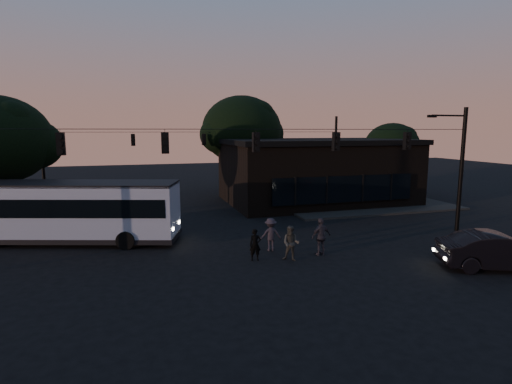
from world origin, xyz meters
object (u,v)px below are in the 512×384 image
object	(u,v)px
car	(498,251)
pedestrian_a	(255,245)
bus	(68,209)
pedestrian_d	(271,234)
pedestrian_b	(291,243)
pedestrian_c	(321,237)
building	(316,171)

from	to	relation	value
car	pedestrian_a	distance (m)	10.90
bus	pedestrian_d	distance (m)	11.23
bus	pedestrian_d	world-z (taller)	bus
car	pedestrian_b	size ratio (longest dim) A/B	2.99
bus	pedestrian_b	bearing A→B (deg)	-14.17
pedestrian_c	pedestrian_d	xyz separation A→B (m)	(-2.15, 1.42, -0.09)
pedestrian_b	pedestrian_c	bearing A→B (deg)	45.89
pedestrian_d	pedestrian_b	bearing A→B (deg)	109.83
building	pedestrian_d	size ratio (longest dim) A/B	9.04
pedestrian_b	bus	bearing A→B (deg)	-176.87
pedestrian_c	car	bearing A→B (deg)	137.75
pedestrian_a	pedestrian_d	bearing A→B (deg)	54.19
pedestrian_d	bus	bearing A→B (deg)	-17.86
building	bus	xyz separation A→B (m)	(-18.55, -7.91, -0.82)
bus	pedestrian_a	distance (m)	10.79
car	building	bearing A→B (deg)	21.65
car	pedestrian_a	size ratio (longest dim) A/B	3.29
pedestrian_b	pedestrian_d	size ratio (longest dim) A/B	0.99
bus	building	bearing A→B (deg)	40.24
bus	pedestrian_a	xyz separation A→B (m)	(8.95, -5.92, -1.12)
car	pedestrian_a	world-z (taller)	car
building	pedestrian_c	world-z (taller)	building
building	pedestrian_b	size ratio (longest dim) A/B	9.16
building	pedestrian_b	distance (m)	16.52
car	pedestrian_c	xyz separation A→B (m)	(-6.65, 4.15, 0.11)
building	pedestrian_c	xyz separation A→B (m)	(-6.25, -13.99, -1.77)
bus	car	world-z (taller)	bus
pedestrian_a	pedestrian_b	world-z (taller)	pedestrian_b
pedestrian_d	building	bearing A→B (deg)	-116.97
bus	pedestrian_d	size ratio (longest dim) A/B	7.16
bus	pedestrian_a	world-z (taller)	bus
pedestrian_a	pedestrian_c	xyz separation A→B (m)	(3.35, -0.16, 0.18)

